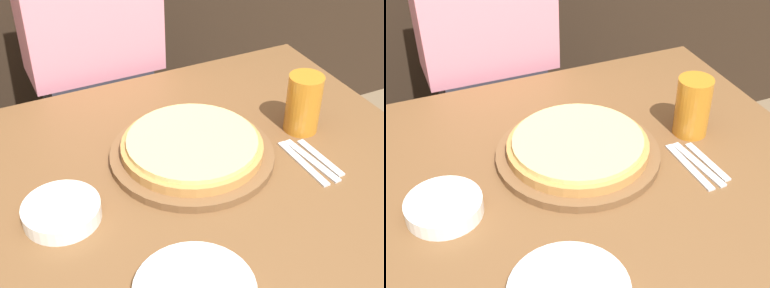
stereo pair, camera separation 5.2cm
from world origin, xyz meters
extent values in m
cube|color=brown|center=(0.00, 0.00, 0.37)|extent=(1.26, 0.94, 0.74)
cylinder|color=brown|center=(0.07, 0.04, 0.75)|extent=(0.39, 0.39, 0.02)
cylinder|color=#B77F42|center=(0.07, 0.04, 0.77)|extent=(0.34, 0.34, 0.02)
cylinder|color=#E0C175|center=(0.07, 0.04, 0.79)|extent=(0.31, 0.31, 0.01)
cylinder|color=#B7701E|center=(0.38, 0.03, 0.81)|extent=(0.09, 0.09, 0.15)
cylinder|color=white|center=(0.38, 0.03, 0.88)|extent=(0.08, 0.08, 0.02)
cylinder|color=white|center=(-0.26, -0.03, 0.76)|extent=(0.16, 0.16, 0.04)
cube|color=silver|center=(0.30, -0.09, 0.74)|extent=(0.02, 0.18, 0.00)
cube|color=silver|center=(0.32, -0.09, 0.74)|extent=(0.03, 0.18, 0.00)
cube|color=silver|center=(0.35, -0.09, 0.74)|extent=(0.03, 0.16, 0.00)
cube|color=#33333D|center=(0.01, 0.62, 0.36)|extent=(0.32, 0.20, 0.72)
cube|color=pink|center=(0.01, 0.62, 0.93)|extent=(0.40, 0.20, 0.42)
camera|label=1|loc=(-0.37, -0.87, 1.52)|focal=50.00mm
camera|label=2|loc=(-0.32, -0.89, 1.52)|focal=50.00mm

